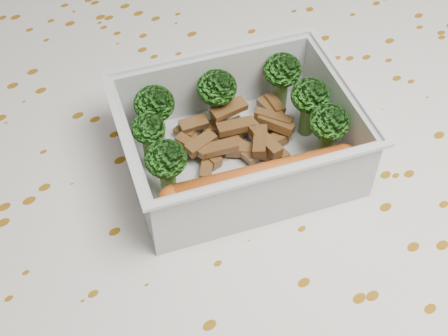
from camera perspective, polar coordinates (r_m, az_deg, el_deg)
dining_table at (r=0.53m, az=0.24°, el=-7.84°), size 1.40×0.90×0.75m
tablecloth at (r=0.48m, az=0.26°, el=-4.61°), size 1.46×0.96×0.19m
lunch_container at (r=0.45m, az=1.33°, el=2.17°), size 0.20×0.18×0.06m
broccoli_florets at (r=0.45m, az=0.94°, el=5.31°), size 0.15×0.12×0.05m
meat_pile at (r=0.47m, az=1.21°, el=3.05°), size 0.10×0.07×0.03m
sausage at (r=0.43m, az=3.41°, el=-1.04°), size 0.14×0.06×0.02m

